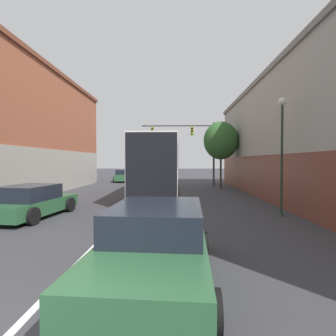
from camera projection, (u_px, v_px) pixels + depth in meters
name	position (u px, v px, depth m)	size (l,w,h in m)	color
lane_center_line	(139.00, 199.00, 16.00)	(0.14, 39.40, 0.01)	silver
building_left_brick	(13.00, 130.00, 19.64)	(7.44, 18.46, 9.04)	#995138
building_right_storefront	(324.00, 132.00, 14.70)	(6.41, 27.47, 7.67)	#9E998E
bus	(158.00, 165.00, 17.57)	(2.90, 11.48, 3.72)	silver
hatchback_foreground	(156.00, 245.00, 5.10)	(2.37, 4.70, 1.45)	#285633
parked_car_left_near	(124.00, 176.00, 29.75)	(2.19, 4.17, 1.39)	#285633
parked_car_left_mid	(31.00, 202.00, 10.85)	(2.51, 4.36, 1.34)	#285633
traffic_signal_gantry	(192.00, 140.00, 25.45)	(7.11, 0.36, 6.08)	#333338
street_lamp	(282.00, 147.00, 10.99)	(0.32, 0.32, 4.99)	#233323
street_tree_near	(221.00, 141.00, 22.33)	(2.94, 2.64, 5.71)	#3D2D1E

